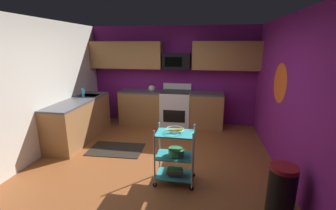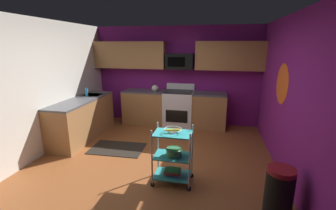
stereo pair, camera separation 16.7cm
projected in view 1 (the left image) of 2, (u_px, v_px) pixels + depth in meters
floor at (153, 163)px, 4.22m from camera, size 4.40×4.80×0.04m
wall_back at (173, 76)px, 6.21m from camera, size 4.52×0.06×2.60m
wall_left at (35, 90)px, 4.24m from camera, size 0.06×4.80×2.60m
wall_right at (292, 99)px, 3.54m from camera, size 0.06×4.80×2.60m
wall_flower_decal at (280, 83)px, 4.05m from camera, size 0.00×0.71×0.71m
counter_run at (136, 113)px, 5.73m from camera, size 3.56×2.54×0.92m
oven_range at (176, 108)px, 6.08m from camera, size 0.76×0.65×1.10m
upper_cabinets at (170, 55)px, 5.89m from camera, size 4.40×0.33×0.70m
microwave at (177, 61)px, 5.87m from camera, size 0.70×0.39×0.40m
rolling_cart at (175, 156)px, 3.51m from camera, size 0.63×0.39×0.91m
fruit_bowl at (175, 130)px, 3.41m from camera, size 0.27×0.27×0.07m
mixing_bowl_large at (176, 152)px, 3.49m from camera, size 0.25×0.25×0.11m
book_stack at (175, 171)px, 3.58m from camera, size 0.26×0.18×0.09m
kettle at (152, 88)px, 6.05m from camera, size 0.21×0.18×0.26m
dish_soap_bottle at (83, 93)px, 5.34m from camera, size 0.06×0.06×0.20m
trash_can at (282, 190)px, 2.89m from camera, size 0.34×0.42×0.66m
floor_rug at (116, 149)px, 4.74m from camera, size 1.12×0.74×0.01m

